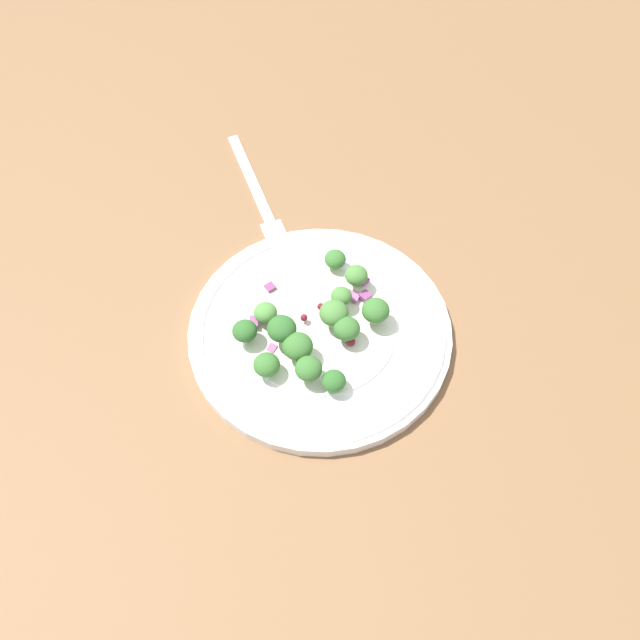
{
  "coord_description": "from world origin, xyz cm",
  "views": [
    {
      "loc": [
        -23.25,
        -30.43,
        57.68
      ],
      "look_at": [
        -1.25,
        -0.83,
        2.7
      ],
      "focal_mm": 38.5,
      "sensor_mm": 36.0,
      "label": 1
    }
  ],
  "objects_px": {
    "broccoli_floret_1": "(351,326)",
    "broccoli_floret_2": "(334,381)",
    "fork": "(258,194)",
    "broccoli_floret_0": "(298,347)",
    "plate": "(320,330)"
  },
  "relations": [
    {
      "from": "broccoli_floret_0",
      "to": "plate",
      "type": "bearing_deg",
      "value": 21.64
    },
    {
      "from": "broccoli_floret_1",
      "to": "broccoli_floret_2",
      "type": "height_order",
      "value": "broccoli_floret_1"
    },
    {
      "from": "broccoli_floret_0",
      "to": "broccoli_floret_1",
      "type": "height_order",
      "value": "broccoli_floret_0"
    },
    {
      "from": "fork",
      "to": "plate",
      "type": "bearing_deg",
      "value": -106.1
    },
    {
      "from": "fork",
      "to": "broccoli_floret_2",
      "type": "bearing_deg",
      "value": -108.52
    },
    {
      "from": "broccoli_floret_2",
      "to": "fork",
      "type": "distance_m",
      "value": 0.27
    },
    {
      "from": "broccoli_floret_2",
      "to": "fork",
      "type": "xyz_separation_m",
      "value": [
        0.09,
        0.26,
        -0.02
      ]
    },
    {
      "from": "broccoli_floret_0",
      "to": "broccoli_floret_1",
      "type": "distance_m",
      "value": 0.06
    },
    {
      "from": "plate",
      "to": "broccoli_floret_0",
      "type": "height_order",
      "value": "broccoli_floret_0"
    },
    {
      "from": "broccoli_floret_0",
      "to": "broccoli_floret_1",
      "type": "relative_size",
      "value": 1.13
    },
    {
      "from": "broccoli_floret_0",
      "to": "broccoli_floret_1",
      "type": "xyz_separation_m",
      "value": [
        0.05,
        -0.01,
        -0.0
      ]
    },
    {
      "from": "broccoli_floret_0",
      "to": "fork",
      "type": "xyz_separation_m",
      "value": [
        0.09,
        0.21,
        -0.03
      ]
    },
    {
      "from": "broccoli_floret_1",
      "to": "broccoli_floret_0",
      "type": "bearing_deg",
      "value": 168.3
    },
    {
      "from": "broccoli_floret_1",
      "to": "broccoli_floret_2",
      "type": "distance_m",
      "value": 0.06
    },
    {
      "from": "plate",
      "to": "broccoli_floret_1",
      "type": "height_order",
      "value": "broccoli_floret_1"
    }
  ]
}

